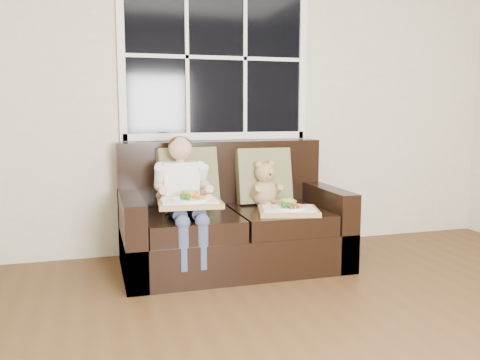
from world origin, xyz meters
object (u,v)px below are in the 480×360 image
object	(u,v)px
teddy_bear	(265,187)
tray_right	(288,209)
child	(183,188)
tray_left	(190,202)
loveseat	(231,226)

from	to	relation	value
teddy_bear	tray_right	world-z (taller)	teddy_bear
child	tray_right	size ratio (longest dim) A/B	1.74
tray_right	tray_left	bearing A→B (deg)	-166.45
child	teddy_bear	xyz separation A→B (m)	(0.69, 0.16, -0.05)
teddy_bear	tray_right	bearing A→B (deg)	-86.08
loveseat	tray_left	xyz separation A→B (m)	(-0.38, -0.29, 0.27)
teddy_bear	tray_left	xyz separation A→B (m)	(-0.68, -0.33, -0.02)
loveseat	child	xyz separation A→B (m)	(-0.40, -0.12, 0.34)
loveseat	teddy_bear	world-z (taller)	loveseat
child	tray_left	world-z (taller)	child
teddy_bear	tray_left	distance (m)	0.75
tray_left	tray_right	world-z (taller)	tray_left
loveseat	tray_right	world-z (taller)	loveseat
child	tray_left	size ratio (longest dim) A/B	1.88
child	tray_left	xyz separation A→B (m)	(0.02, -0.17, -0.07)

